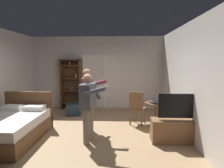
# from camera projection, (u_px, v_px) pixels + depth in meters

# --- Properties ---
(ground_plane) EXTENTS (5.93, 5.93, 0.00)m
(ground_plane) POSITION_uv_depth(u_px,v_px,m) (85.00, 134.00, 4.80)
(ground_plane) COLOR #997A56
(wall_back) EXTENTS (5.34, 0.12, 2.82)m
(wall_back) POSITION_uv_depth(u_px,v_px,m) (98.00, 73.00, 7.35)
(wall_back) COLOR silver
(wall_back) RESTS_ON ground_plane
(wall_right) EXTENTS (0.12, 5.63, 2.82)m
(wall_right) POSITION_uv_depth(u_px,v_px,m) (191.00, 80.00, 4.51)
(wall_right) COLOR silver
(wall_right) RESTS_ON ground_plane
(doorway_frame) EXTENTS (0.93, 0.08, 2.13)m
(doorway_frame) POSITION_uv_depth(u_px,v_px,m) (94.00, 78.00, 7.30)
(doorway_frame) COLOR white
(doorway_frame) RESTS_ON ground_plane
(bed) EXTENTS (1.32, 1.92, 1.02)m
(bed) POSITION_uv_depth(u_px,v_px,m) (12.00, 127.00, 4.44)
(bed) COLOR brown
(bed) RESTS_ON ground_plane
(bookshelf) EXTENTS (0.81, 0.32, 1.94)m
(bookshelf) POSITION_uv_depth(u_px,v_px,m) (71.00, 82.00, 7.22)
(bookshelf) COLOR #4C331E
(bookshelf) RESTS_ON ground_plane
(tv_flatscreen) EXTENTS (1.24, 0.40, 1.14)m
(tv_flatscreen) POSITION_uv_depth(u_px,v_px,m) (178.00, 128.00, 4.29)
(tv_flatscreen) COLOR brown
(tv_flatscreen) RESTS_ON ground_plane
(side_table) EXTENTS (0.66, 0.66, 0.70)m
(side_table) POSITION_uv_depth(u_px,v_px,m) (156.00, 110.00, 5.27)
(side_table) COLOR brown
(side_table) RESTS_ON ground_plane
(laptop) EXTENTS (0.39, 0.39, 0.17)m
(laptop) POSITION_uv_depth(u_px,v_px,m) (156.00, 101.00, 5.19)
(laptop) COLOR black
(laptop) RESTS_ON side_table
(bottle_on_table) EXTENTS (0.06, 0.06, 0.27)m
(bottle_on_table) POSITION_uv_depth(u_px,v_px,m) (162.00, 99.00, 5.14)
(bottle_on_table) COLOR #262E1A
(bottle_on_table) RESTS_ON side_table
(wooden_chair) EXTENTS (0.54, 0.54, 0.99)m
(wooden_chair) POSITION_uv_depth(u_px,v_px,m) (137.00, 107.00, 5.42)
(wooden_chair) COLOR brown
(wooden_chair) RESTS_ON ground_plane
(person_blue_shirt) EXTENTS (0.66, 0.70, 1.59)m
(person_blue_shirt) POSITION_uv_depth(u_px,v_px,m) (88.00, 103.00, 4.23)
(person_blue_shirt) COLOR gray
(person_blue_shirt) RESTS_ON ground_plane
(person_striped_shirt) EXTENTS (0.73, 0.59, 1.67)m
(person_striped_shirt) POSITION_uv_depth(u_px,v_px,m) (88.00, 96.00, 4.87)
(person_striped_shirt) COLOR slate
(person_striped_shirt) RESTS_ON ground_plane
(suitcase_dark) EXTENTS (0.56, 0.50, 0.40)m
(suitcase_dark) POSITION_uv_depth(u_px,v_px,m) (73.00, 110.00, 6.41)
(suitcase_dark) COLOR #1E2D38
(suitcase_dark) RESTS_ON ground_plane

